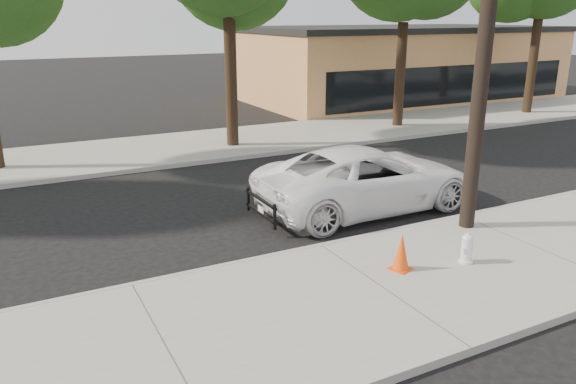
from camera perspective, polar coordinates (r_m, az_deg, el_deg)
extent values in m
plane|color=black|center=(13.85, -1.15, -2.91)|extent=(120.00, 120.00, 0.00)
cube|color=gray|center=(10.46, 9.49, -9.83)|extent=(90.00, 4.40, 0.15)
cube|color=gray|center=(21.48, -11.27, 4.40)|extent=(90.00, 5.00, 0.15)
cube|color=#9E9B93|center=(12.11, 3.28, -5.67)|extent=(90.00, 0.12, 0.16)
cube|color=#C37651|center=(35.27, 11.01, 12.63)|extent=(18.00, 10.00, 4.00)
cylinder|color=black|center=(12.92, 19.55, 15.74)|extent=(0.34, 0.34, 9.00)
cylinder|color=black|center=(21.05, -5.80, 11.15)|extent=(0.44, 0.44, 4.75)
cylinder|color=black|center=(25.36, 11.32, 11.59)|extent=(0.44, 0.44, 4.40)
cylinder|color=black|center=(30.83, 23.57, 11.70)|extent=(0.44, 0.44, 4.60)
imported|color=white|center=(14.63, 8.06, 1.39)|extent=(5.87, 2.72, 1.63)
cylinder|color=white|center=(11.77, 17.59, -6.69)|extent=(0.29, 0.29, 0.05)
cylinder|color=white|center=(11.68, 17.69, -5.70)|extent=(0.22, 0.22, 0.50)
ellipsoid|color=white|center=(11.58, 17.81, -4.48)|extent=(0.24, 0.24, 0.16)
cylinder|color=white|center=(11.66, 17.71, -5.47)|extent=(0.32, 0.16, 0.10)
cylinder|color=white|center=(11.66, 17.71, -5.47)|extent=(0.16, 0.19, 0.13)
cube|color=#F7490D|center=(11.16, 11.34, -7.64)|extent=(0.46, 0.46, 0.02)
cone|color=#F7490D|center=(11.01, 11.45, -5.99)|extent=(0.41, 0.41, 0.72)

